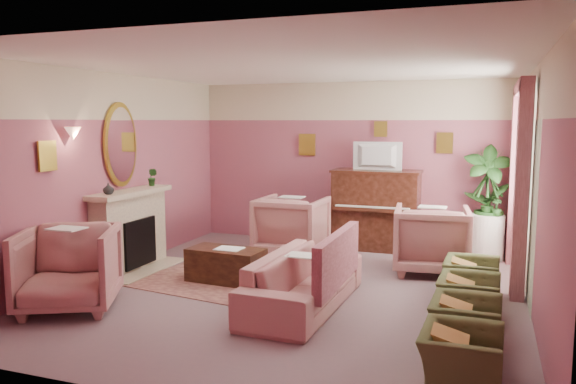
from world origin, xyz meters
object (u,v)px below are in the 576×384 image
(floral_armchair_front, at_px, (68,264))
(piano, at_px, (376,211))
(olive_chair_b, at_px, (466,316))
(floral_armchair_right, at_px, (432,236))
(sofa, at_px, (303,271))
(olive_chair_a, at_px, (461,349))
(coffee_table, at_px, (226,265))
(floral_armchair_left, at_px, (292,223))
(olive_chair_d, at_px, (471,272))
(side_table, at_px, (487,237))
(olive_chair_c, at_px, (469,291))
(television, at_px, (376,154))

(floral_armchair_front, bearing_deg, piano, 57.57)
(olive_chair_b, bearing_deg, floral_armchair_right, 102.20)
(sofa, relative_size, olive_chair_a, 2.93)
(sofa, relative_size, floral_armchair_front, 2.02)
(olive_chair_b, bearing_deg, coffee_table, 158.21)
(coffee_table, height_order, olive_chair_b, olive_chair_b)
(floral_armchair_left, xyz_separation_m, olive_chair_d, (2.77, -1.32, -0.21))
(olive_chair_a, bearing_deg, olive_chair_b, 90.00)
(olive_chair_a, bearing_deg, side_table, 87.96)
(coffee_table, height_order, side_table, side_table)
(coffee_table, height_order, floral_armchair_right, floral_armchair_right)
(sofa, distance_m, olive_chair_d, 2.08)
(sofa, bearing_deg, olive_chair_c, 6.87)
(television, xyz_separation_m, coffee_table, (-1.50, -2.56, -1.38))
(piano, relative_size, olive_chair_a, 1.93)
(sofa, distance_m, olive_chair_c, 1.82)
(television, xyz_separation_m, olive_chair_d, (1.60, -2.16, -1.29))
(television, relative_size, sofa, 0.38)
(floral_armchair_front, distance_m, olive_chair_a, 4.30)
(olive_chair_a, relative_size, olive_chair_b, 1.00)
(coffee_table, bearing_deg, piano, 60.07)
(floral_armchair_left, relative_size, olive_chair_a, 1.45)
(sofa, relative_size, olive_chair_c, 2.93)
(television, xyz_separation_m, floral_armchair_front, (-2.68, -4.17, -1.07))
(television, distance_m, floral_armchair_right, 1.88)
(sofa, xyz_separation_m, floral_armchair_left, (-0.97, 2.36, 0.10))
(sofa, bearing_deg, piano, 86.35)
(television, relative_size, floral_armchair_left, 0.76)
(olive_chair_d, distance_m, side_table, 2.09)
(television, distance_m, coffee_table, 3.27)
(piano, xyz_separation_m, olive_chair_d, (1.60, -2.21, -0.34))
(floral_armchair_front, bearing_deg, olive_chair_d, 25.22)
(television, bearing_deg, side_table, -2.48)
(sofa, bearing_deg, floral_armchair_front, -158.46)
(floral_armchair_front, relative_size, olive_chair_a, 1.45)
(television, height_order, sofa, television)
(olive_chair_b, xyz_separation_m, olive_chair_d, (0.00, 1.64, 0.00))
(floral_armchair_front, relative_size, olive_chair_c, 1.45)
(coffee_table, bearing_deg, olive_chair_b, -21.79)
(floral_armchair_right, height_order, floral_armchair_front, same)
(floral_armchair_front, bearing_deg, television, 57.26)
(television, xyz_separation_m, floral_armchair_left, (-1.18, -0.83, -1.07))
(olive_chair_c, bearing_deg, floral_armchair_right, 107.41)
(side_table, bearing_deg, floral_armchair_right, -124.18)
(piano, xyz_separation_m, olive_chair_c, (1.60, -3.03, -0.34))
(floral_armchair_right, bearing_deg, olive_chair_c, -72.59)
(floral_armchair_front, height_order, olive_chair_c, floral_armchair_front)
(floral_armchair_front, bearing_deg, olive_chair_a, -5.96)
(television, relative_size, olive_chair_a, 1.10)
(sofa, relative_size, olive_chair_d, 2.93)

